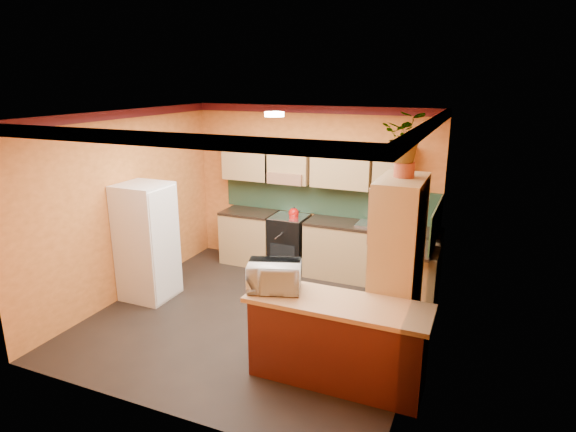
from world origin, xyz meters
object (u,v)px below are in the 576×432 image
object	(u,v)px
base_cabinets_back	(324,248)
stove	(289,242)
fridge	(147,242)
microwave	(274,276)
breakfast_bar	(336,344)
pantry	(397,270)

from	to	relation	value
base_cabinets_back	stove	world-z (taller)	stove
base_cabinets_back	fridge	bearing A→B (deg)	-138.77
base_cabinets_back	fridge	world-z (taller)	fridge
microwave	breakfast_bar	bearing A→B (deg)	-18.23
stove	breakfast_bar	distance (m)	3.23
pantry	breakfast_bar	bearing A→B (deg)	-119.88
stove	base_cabinets_back	bearing A→B (deg)	0.00
breakfast_bar	microwave	xyz separation A→B (m)	(-0.71, 0.00, 0.64)
pantry	microwave	world-z (taller)	pantry
stove	microwave	size ratio (longest dim) A/B	1.63
fridge	breakfast_bar	bearing A→B (deg)	-16.29
pantry	breakfast_bar	distance (m)	1.08
fridge	breakfast_bar	world-z (taller)	fridge
breakfast_bar	pantry	bearing A→B (deg)	60.12
fridge	pantry	distance (m)	3.61
base_cabinets_back	microwave	distance (m)	2.85
microwave	stove	bearing A→B (deg)	91.43
base_cabinets_back	microwave	size ratio (longest dim) A/B	6.54
fridge	pantry	world-z (taller)	pantry
base_cabinets_back	breakfast_bar	bearing A→B (deg)	-68.74
base_cabinets_back	stove	xyz separation A→B (m)	(-0.62, -0.00, 0.02)
fridge	microwave	bearing A→B (deg)	-20.67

